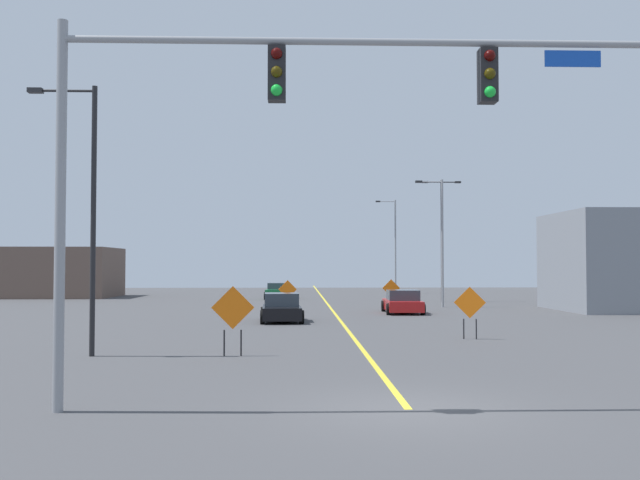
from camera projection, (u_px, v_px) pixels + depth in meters
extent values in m
plane|color=#444447|center=(409.00, 410.00, 13.32)|extent=(143.24, 143.24, 0.00)
cube|color=yellow|center=(325.00, 301.00, 53.06)|extent=(0.16, 79.58, 0.01)
cylinder|color=gray|center=(60.00, 214.00, 13.24)|extent=(0.20, 0.20, 7.41)
cylinder|color=gray|center=(383.00, 42.00, 13.55)|extent=(12.23, 0.14, 0.14)
cube|color=black|center=(277.00, 74.00, 13.47)|extent=(0.34, 0.32, 1.05)
sphere|color=#3A0503|center=(277.00, 54.00, 13.31)|extent=(0.22, 0.22, 0.22)
sphere|color=#3C3106|center=(277.00, 72.00, 13.30)|extent=(0.22, 0.22, 0.22)
sphere|color=green|center=(277.00, 90.00, 13.28)|extent=(0.22, 0.22, 0.22)
cube|color=black|center=(488.00, 76.00, 13.60)|extent=(0.34, 0.32, 1.05)
sphere|color=#3A0503|center=(490.00, 56.00, 13.44)|extent=(0.22, 0.22, 0.22)
sphere|color=#3C3106|center=(490.00, 74.00, 13.43)|extent=(0.22, 0.22, 0.22)
sphere|color=green|center=(490.00, 92.00, 13.41)|extent=(0.22, 0.22, 0.22)
cube|color=#1447B7|center=(573.00, 59.00, 13.66)|extent=(1.10, 0.03, 0.32)
cylinder|color=gray|center=(395.00, 246.00, 68.34)|extent=(0.16, 0.16, 9.09)
cylinder|color=gray|center=(387.00, 201.00, 68.47)|extent=(1.70, 0.08, 0.08)
cube|color=#262628|center=(378.00, 201.00, 68.45)|extent=(0.44, 0.24, 0.14)
cylinder|color=black|center=(442.00, 241.00, 52.70)|extent=(0.16, 0.16, 9.13)
cylinder|color=black|center=(433.00, 182.00, 52.84)|extent=(1.24, 0.08, 0.08)
cube|color=#262628|center=(425.00, 182.00, 52.82)|extent=(0.44, 0.24, 0.14)
cylinder|color=black|center=(450.00, 182.00, 52.88)|extent=(1.24, 0.08, 0.08)
cube|color=#262628|center=(458.00, 182.00, 52.90)|extent=(0.44, 0.24, 0.14)
cylinder|color=gray|center=(442.00, 243.00, 45.92)|extent=(0.16, 0.16, 8.35)
cylinder|color=gray|center=(430.00, 182.00, 46.04)|extent=(1.54, 0.08, 0.08)
cube|color=#262628|center=(419.00, 182.00, 46.02)|extent=(0.44, 0.24, 0.14)
cylinder|color=black|center=(93.00, 220.00, 21.27)|extent=(0.16, 0.16, 8.20)
cylinder|color=black|center=(65.00, 91.00, 21.38)|extent=(1.79, 0.08, 0.08)
cube|color=#262628|center=(35.00, 91.00, 21.35)|extent=(0.44, 0.24, 0.14)
cube|color=orange|center=(470.00, 302.00, 26.04)|extent=(1.14, 0.32, 1.17)
cylinder|color=black|center=(464.00, 329.00, 26.05)|extent=(0.05, 0.05, 0.75)
cylinder|color=black|center=(476.00, 329.00, 25.96)|extent=(0.05, 0.05, 0.75)
cube|color=orange|center=(233.00, 308.00, 21.23)|extent=(1.30, 0.11, 1.30)
cylinder|color=black|center=(224.00, 343.00, 21.17)|extent=(0.05, 0.05, 0.79)
cylinder|color=black|center=(241.00, 343.00, 21.21)|extent=(0.05, 0.05, 0.79)
cube|color=orange|center=(288.00, 289.00, 41.23)|extent=(1.09, 0.20, 1.09)
cylinder|color=black|center=(284.00, 305.00, 41.16)|extent=(0.05, 0.05, 0.74)
cylinder|color=black|center=(291.00, 305.00, 41.23)|extent=(0.05, 0.05, 0.74)
cube|color=orange|center=(391.00, 288.00, 44.63)|extent=(1.12, 0.09, 1.12)
cylinder|color=black|center=(388.00, 303.00, 44.60)|extent=(0.05, 0.05, 0.69)
cylinder|color=black|center=(395.00, 303.00, 44.60)|extent=(0.05, 0.05, 0.69)
cube|color=#196B38|center=(279.00, 293.00, 56.67)|extent=(2.12, 4.00, 0.65)
cube|color=#333D47|center=(279.00, 286.00, 56.89)|extent=(1.84, 2.12, 0.49)
cylinder|color=black|center=(266.00, 296.00, 55.31)|extent=(0.25, 0.65, 0.64)
cylinder|color=black|center=(290.00, 296.00, 55.28)|extent=(0.25, 0.65, 0.64)
cylinder|color=black|center=(269.00, 294.00, 58.05)|extent=(0.25, 0.65, 0.64)
cylinder|color=black|center=(292.00, 294.00, 58.02)|extent=(0.25, 0.65, 0.64)
cube|color=red|center=(402.00, 305.00, 40.05)|extent=(2.02, 4.36, 0.58)
cube|color=#333D47|center=(403.00, 295.00, 39.86)|extent=(1.76, 2.00, 0.59)
cylinder|color=black|center=(415.00, 306.00, 41.56)|extent=(0.24, 0.65, 0.64)
cylinder|color=black|center=(383.00, 306.00, 41.55)|extent=(0.24, 0.65, 0.64)
cylinder|color=black|center=(423.00, 309.00, 38.54)|extent=(0.24, 0.65, 0.64)
cylinder|color=black|center=(389.00, 309.00, 38.54)|extent=(0.24, 0.65, 0.64)
cube|color=black|center=(282.00, 312.00, 33.99)|extent=(1.98, 3.93, 0.59)
cube|color=#333D47|center=(282.00, 299.00, 34.20)|extent=(1.71, 1.91, 0.62)
cylinder|color=black|center=(263.00, 317.00, 32.57)|extent=(0.25, 0.65, 0.64)
cylinder|color=black|center=(302.00, 317.00, 32.71)|extent=(0.25, 0.65, 0.64)
cylinder|color=black|center=(263.00, 313.00, 35.26)|extent=(0.25, 0.65, 0.64)
cylinder|color=black|center=(299.00, 313.00, 35.40)|extent=(0.25, 0.65, 0.64)
cube|color=brown|center=(54.00, 272.00, 60.11)|extent=(10.31, 7.72, 4.22)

